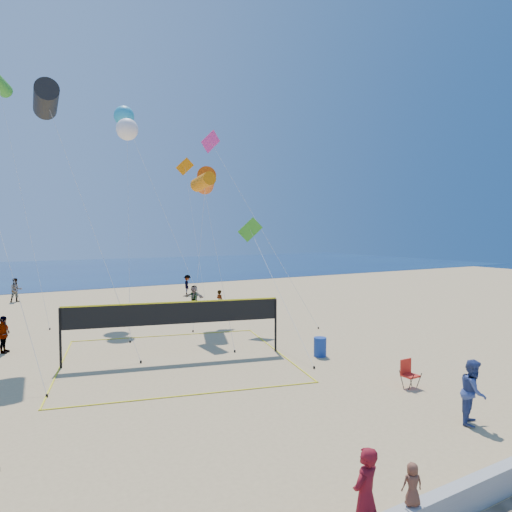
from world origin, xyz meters
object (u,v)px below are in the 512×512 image
camp_chair (408,372)px  trash_barrel (320,347)px  volleyball_net (175,320)px  woman (365,496)px

camp_chair → trash_barrel: bearing=91.2°
trash_barrel → volleyball_net: 6.48m
woman → trash_barrel: bearing=-140.8°
camp_chair → volleyball_net: volleyball_net is taller
woman → camp_chair: bearing=-159.5°
woman → trash_barrel: size_ratio=2.09×
trash_barrel → camp_chair: bearing=-87.8°
trash_barrel → volleyball_net: volleyball_net is taller
camp_chair → volleyball_net: size_ratio=0.10×
woman → camp_chair: (7.12, 5.29, -0.32)m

